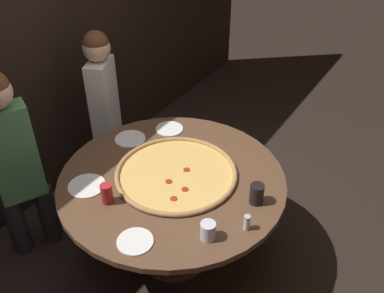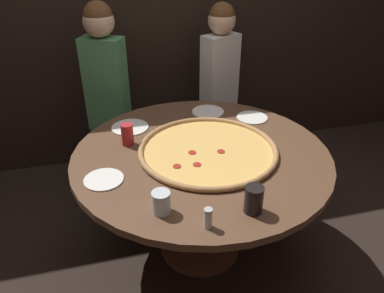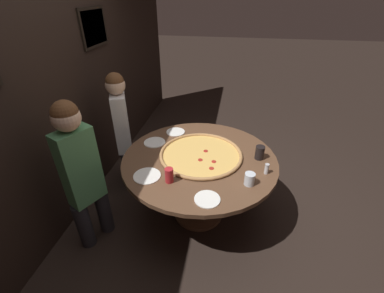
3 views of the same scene
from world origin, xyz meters
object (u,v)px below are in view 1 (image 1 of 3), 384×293
object	(u,v)px
drink_cup_near_right	(257,194)
diner_far_right	(104,103)
white_plate_far_back	(130,139)
white_plate_beside_cup	(87,186)
drink_cup_beside_pizza	(107,194)
condiment_shaker	(247,222)
giant_pizza	(176,173)
white_plate_right_side	(169,129)
diner_side_left	(14,158)
drink_cup_by_shaker	(208,231)
dining_table	(173,194)
white_plate_left_side	(135,241)

from	to	relation	value
drink_cup_near_right	diner_far_right	bearing A→B (deg)	77.42
white_plate_far_back	white_plate_beside_cup	world-z (taller)	same
drink_cup_beside_pizza	condiment_shaker	xyz separation A→B (m)	(0.25, -0.80, -0.02)
giant_pizza	white_plate_right_side	size ratio (longest dim) A/B	3.87
condiment_shaker	drink_cup_near_right	bearing A→B (deg)	12.48
white_plate_beside_cup	diner_side_left	world-z (taller)	diner_side_left
drink_cup_by_shaker	diner_side_left	xyz separation A→B (m)	(-0.15, 1.39, 0.02)
dining_table	drink_cup_by_shaker	size ratio (longest dim) A/B	13.75
drink_cup_by_shaker	white_plate_left_side	xyz separation A→B (m)	(-0.24, 0.31, -0.05)
drink_cup_by_shaker	drink_cup_near_right	bearing A→B (deg)	-13.74
white_plate_right_side	diner_far_right	distance (m)	0.62
drink_cup_near_right	diner_side_left	distance (m)	1.59
drink_cup_beside_pizza	white_plate_left_side	xyz separation A→B (m)	(-0.16, -0.34, -0.06)
giant_pizza	white_plate_right_side	world-z (taller)	giant_pizza
giant_pizza	white_plate_left_side	world-z (taller)	giant_pizza
drink_cup_near_right	white_plate_far_back	size ratio (longest dim) A/B	0.59
white_plate_far_back	white_plate_beside_cup	bearing A→B (deg)	-169.54
white_plate_far_back	diner_far_right	world-z (taller)	diner_far_right
condiment_shaker	white_plate_far_back	bearing A→B (deg)	73.33
drink_cup_by_shaker	white_plate_right_side	world-z (taller)	drink_cup_by_shaker
dining_table	drink_cup_by_shaker	xyz separation A→B (m)	(-0.31, -0.46, 0.20)
drink_cup_beside_pizza	diner_far_right	world-z (taller)	diner_far_right
white_plate_far_back	diner_far_right	distance (m)	0.51
drink_cup_near_right	white_plate_beside_cup	distance (m)	1.06
drink_cup_beside_pizza	drink_cup_by_shaker	bearing A→B (deg)	-83.04
giant_pizza	white_plate_beside_cup	xyz separation A→B (m)	(-0.40, 0.41, -0.01)
giant_pizza	condiment_shaker	world-z (taller)	condiment_shaker
dining_table	white_plate_beside_cup	world-z (taller)	white_plate_beside_cup
drink_cup_near_right	condiment_shaker	world-z (taller)	drink_cup_near_right
white_plate_beside_cup	condiment_shaker	distance (m)	1.03
drink_cup_near_right	white_plate_beside_cup	world-z (taller)	drink_cup_near_right
drink_cup_beside_pizza	diner_far_right	size ratio (longest dim) A/B	0.09
white_plate_beside_cup	drink_cup_beside_pizza	bearing A→B (deg)	-99.24
giant_pizza	dining_table	bearing A→B (deg)	167.52
white_plate_left_side	diner_side_left	world-z (taller)	diner_side_left
white_plate_left_side	diner_side_left	xyz separation A→B (m)	(0.09, 1.08, 0.07)
drink_cup_beside_pizza	white_plate_beside_cup	size ratio (longest dim) A/B	0.55
white_plate_beside_cup	diner_side_left	bearing A→B (deg)	101.31
dining_table	drink_cup_by_shaker	distance (m)	0.59
drink_cup_beside_pizza	drink_cup_near_right	distance (m)	0.89
giant_pizza	white_plate_beside_cup	bearing A→B (deg)	134.19
dining_table	white_plate_beside_cup	xyz separation A→B (m)	(-0.36, 0.40, 0.15)
white_plate_beside_cup	diner_far_right	distance (m)	0.96
white_plate_left_side	diner_side_left	distance (m)	1.08
giant_pizza	drink_cup_by_shaker	size ratio (longest dim) A/B	7.47
drink_cup_near_right	white_plate_beside_cup	xyz separation A→B (m)	(-0.44, 0.96, -0.06)
drink_cup_by_shaker	giant_pizza	bearing A→B (deg)	52.00
diner_far_right	diner_side_left	bearing A→B (deg)	-22.35
drink_cup_by_shaker	diner_far_right	world-z (taller)	diner_far_right
drink_cup_near_right	white_plate_far_back	world-z (taller)	drink_cup_near_right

